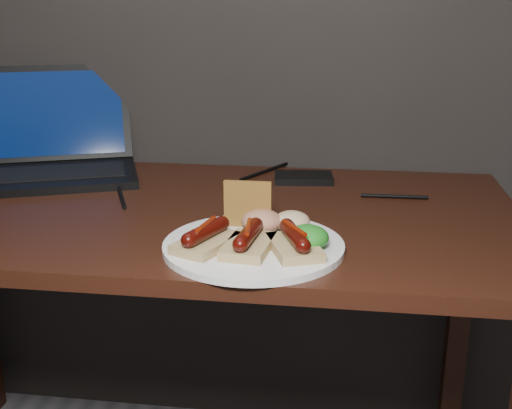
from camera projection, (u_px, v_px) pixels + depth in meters
The scene contains 12 objects.
desk at pixel (172, 247), 1.33m from camera, with size 1.40×0.70×0.75m.
laptop at pixel (55, 152), 1.53m from camera, with size 0.46×0.44×0.25m.
hard_drive at pixel (303, 178), 1.48m from camera, with size 0.13×0.08×0.02m, color black.
desk_cables at pixel (179, 184), 1.45m from camera, with size 1.00×0.43×0.01m.
plate at pixel (254, 246), 1.08m from camera, with size 0.31×0.31×0.01m, color white.
bread_sausage_left at pixel (206, 238), 1.05m from camera, with size 0.11×0.13×0.04m.
bread_sausage_center at pixel (248, 241), 1.04m from camera, with size 0.08×0.12×0.04m.
bread_sausage_right at pixel (294, 242), 1.03m from camera, with size 0.11×0.13×0.04m.
crispbread at pixel (248, 204), 1.14m from camera, with size 0.09×0.01×0.09m, color #AA7A2E.
salad_greens at pixel (308, 237), 1.05m from camera, with size 0.07×0.07×0.04m, color #175711.
salsa_mound at pixel (262, 221), 1.12m from camera, with size 0.07×0.07×0.04m, color #A41710.
coleslaw_mound at pixel (292, 221), 1.13m from camera, with size 0.06×0.06×0.04m, color beige.
Camera 1 is at (0.34, 0.18, 1.15)m, focal length 45.00 mm.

